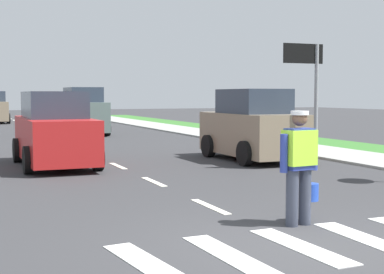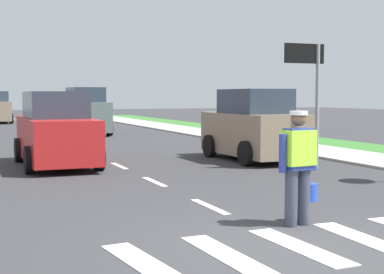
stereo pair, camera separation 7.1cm
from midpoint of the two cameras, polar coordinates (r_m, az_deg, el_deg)
The scene contains 10 objects.
ground_plane at distance 27.39m, azimuth -13.79°, elevation 0.12°, with size 96.00×96.00×0.00m, color #333335.
sidewalk_right at distance 19.60m, azimuth 12.59°, elevation -1.44°, with size 2.40×72.00×0.14m, color #9E9E99.
grass_verge_right at distance 21.05m, azimuth 17.97°, elevation -1.16°, with size 2.40×72.00×0.06m, color #38722D.
crosswalk_stripes at distance 7.39m, azimuth 10.88°, elevation -10.69°, with size 4.48×1.93×0.01m.
lane_center_line at distance 31.54m, azimuth -14.89°, elevation 0.64°, with size 0.14×46.40×0.01m.
road_worker at distance 8.41m, azimuth 10.88°, elevation -2.46°, with size 0.75×0.43×1.67m.
lane_direction_sign at distance 14.95m, azimuth 11.80°, elevation 6.08°, with size 1.16×0.11×3.20m.
car_outgoing_far at distance 27.82m, azimuth -10.55°, elevation 2.40°, with size 1.95×4.16×2.26m.
car_parked_curbside at distance 16.68m, azimuth 6.26°, elevation 0.96°, with size 1.89×3.89×2.07m.
car_oncoming_lead at distance 15.64m, azimuth -13.33°, elevation 0.53°, with size 1.91×4.29×1.99m.
Camera 2 is at (-3.87, -6.06, 1.90)m, focal length 53.35 mm.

